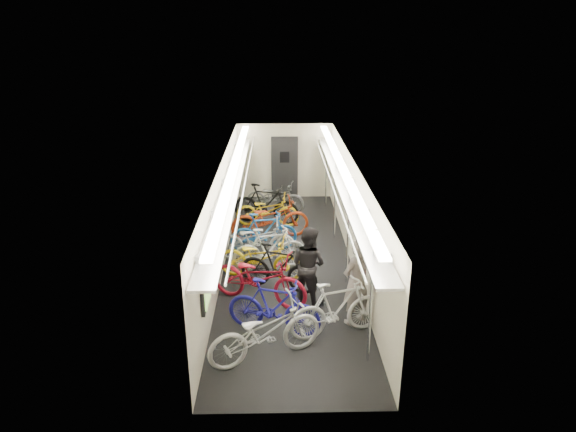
{
  "coord_description": "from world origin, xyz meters",
  "views": [
    {
      "loc": [
        -0.25,
        -10.98,
        5.31
      ],
      "look_at": [
        0.0,
        0.11,
        1.15
      ],
      "focal_mm": 32.0,
      "sensor_mm": 36.0,
      "label": 1
    }
  ],
  "objects_px": {
    "passenger_near": "(356,282)",
    "passenger_mid": "(308,264)",
    "bicycle_0": "(265,331)",
    "bicycle_1": "(274,307)",
    "backpack": "(374,243)"
  },
  "relations": [
    {
      "from": "passenger_mid",
      "to": "backpack",
      "type": "height_order",
      "value": "passenger_mid"
    },
    {
      "from": "passenger_near",
      "to": "passenger_mid",
      "type": "relative_size",
      "value": 1.05
    },
    {
      "from": "backpack",
      "to": "bicycle_1",
      "type": "bearing_deg",
      "value": -127.46
    },
    {
      "from": "passenger_near",
      "to": "passenger_mid",
      "type": "bearing_deg",
      "value": -79.86
    },
    {
      "from": "bicycle_0",
      "to": "passenger_mid",
      "type": "distance_m",
      "value": 2.14
    },
    {
      "from": "bicycle_0",
      "to": "bicycle_1",
      "type": "relative_size",
      "value": 1.15
    },
    {
      "from": "bicycle_0",
      "to": "passenger_near",
      "type": "distance_m",
      "value": 2.02
    },
    {
      "from": "bicycle_1",
      "to": "passenger_mid",
      "type": "bearing_deg",
      "value": -13.4
    },
    {
      "from": "bicycle_1",
      "to": "bicycle_0",
      "type": "bearing_deg",
      "value": -172.26
    },
    {
      "from": "bicycle_0",
      "to": "bicycle_1",
      "type": "xyz_separation_m",
      "value": [
        0.13,
        0.79,
        -0.0
      ]
    },
    {
      "from": "passenger_mid",
      "to": "backpack",
      "type": "distance_m",
      "value": 1.36
    },
    {
      "from": "bicycle_0",
      "to": "backpack",
      "type": "bearing_deg",
      "value": -72.28
    },
    {
      "from": "backpack",
      "to": "passenger_near",
      "type": "bearing_deg",
      "value": -95.99
    },
    {
      "from": "bicycle_0",
      "to": "backpack",
      "type": "relative_size",
      "value": 5.29
    },
    {
      "from": "passenger_near",
      "to": "bicycle_1",
      "type": "bearing_deg",
      "value": -22.77
    }
  ]
}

